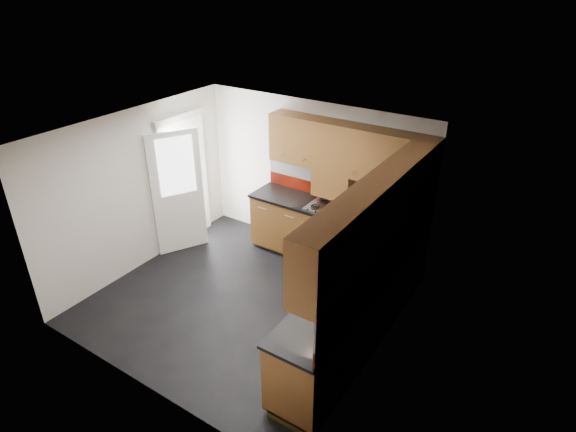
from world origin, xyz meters
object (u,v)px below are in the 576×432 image
Objects in this scene: food_processor at (397,235)px; gas_hob at (328,207)px; toaster at (397,217)px; utensil_pot at (340,198)px.

gas_hob is at bearing 162.22° from food_processor.
toaster is 0.99× the size of food_processor.
utensil_pot is (0.09, 0.21, 0.09)m from gas_hob.
food_processor is (1.13, -0.60, 0.02)m from utensil_pot.
utensil_pot is at bearing 151.97° from food_processor.
utensil_pot is 0.92m from toaster.
utensil_pot is 1.73× the size of food_processor.
utensil_pot is at bearing 176.06° from toaster.
food_processor is (0.21, -0.54, 0.04)m from toaster.
food_processor is (1.21, -0.39, 0.11)m from gas_hob.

